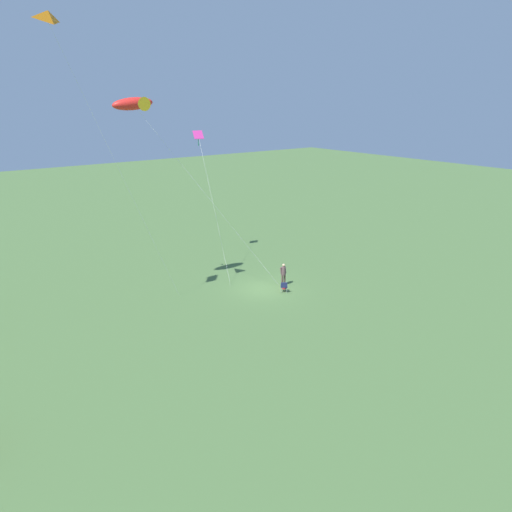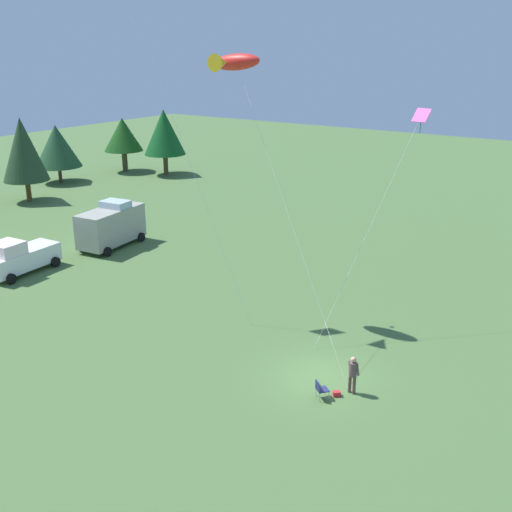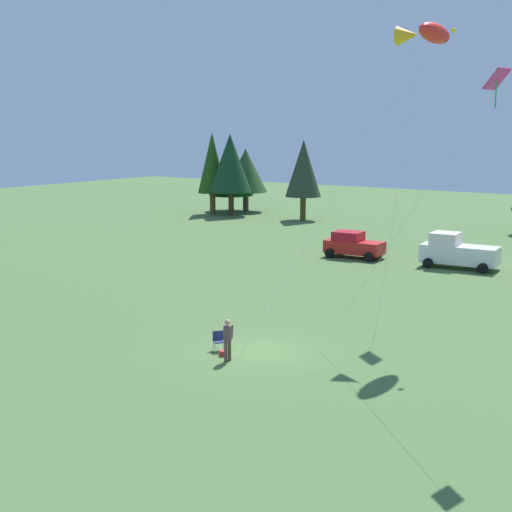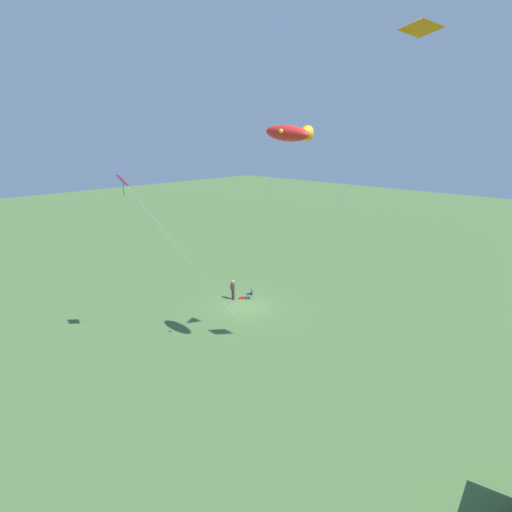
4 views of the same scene
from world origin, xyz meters
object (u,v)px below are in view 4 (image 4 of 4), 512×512
Objects in this scene: person_kite_flyer at (233,288)px; folding_chair at (250,293)px; kite_diamond_rainbow at (128,188)px; kite_delta_orange at (420,26)px; kite_large_fish at (291,133)px; backpack_on_grass at (242,298)px.

folding_chair is (-1.15, 0.91, -0.53)m from person_kite_flyer.
person_kite_flyer is 13.32m from kite_diamond_rainbow.
kite_delta_orange is (3.28, 13.73, 17.33)m from folding_chair.
person_kite_flyer is 22.38m from kite_delta_orange.
folding_chair is 16.26m from kite_large_fish.
kite_large_fish is (4.81, 8.83, 13.26)m from backpack_on_grass.
kite_large_fish is 1.25× the size of kite_diamond_rainbow.
person_kite_flyer is at bearing 0.61° from folding_chair.
folding_chair is at bearing -177.23° from kite_diamond_rainbow.
kite_diamond_rainbow reaches higher than folding_chair.
kite_large_fish is 9.87m from kite_diamond_rainbow.
kite_delta_orange reaches higher than person_kite_flyer.
backpack_on_grass is at bearing -1.81° from folding_chair.
kite_delta_orange is at bearing 87.29° from person_kite_flyer.
kite_delta_orange is at bearing 118.87° from kite_diamond_rainbow.
kite_diamond_rainbow is 0.61× the size of kite_delta_orange.
kite_diamond_rainbow is (10.00, 1.00, 10.23)m from backpack_on_grass.
person_kite_flyer reaches higher than folding_chair.
person_kite_flyer reaches higher than backpack_on_grass.
backpack_on_grass is 16.64m from kite_large_fish.
backpack_on_grass is (-0.58, 0.42, -0.91)m from person_kite_flyer.
kite_large_fish is at bearing 71.03° from person_kite_flyer.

